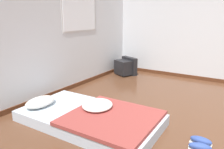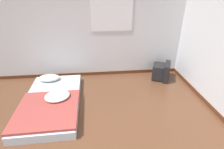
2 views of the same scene
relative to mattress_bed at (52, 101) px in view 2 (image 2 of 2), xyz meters
The scene contains 3 objects.
wall_back 1.89m from the mattress_bed, 69.31° to the left, with size 8.02×0.08×2.60m.
mattress_bed is the anchor object (origin of this frame).
crt_tv 2.90m from the mattress_bed, 18.55° to the left, with size 0.59×0.62×0.47m.
Camera 2 is at (0.45, -1.55, 2.29)m, focal length 28.00 mm.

